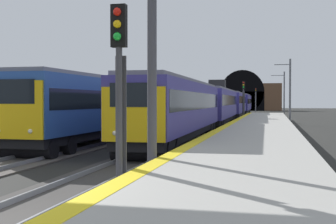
% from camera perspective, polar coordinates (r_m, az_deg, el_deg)
% --- Properties ---
extents(platform_right, '(112.00, 4.68, 0.95)m').
position_cam_1_polar(platform_right, '(8.72, 6.62, -12.74)').
color(platform_right, '#9E9B93').
rests_on(platform_right, ground_plane).
extents(platform_right_edge_strip, '(112.00, 0.50, 0.01)m').
position_cam_1_polar(platform_right_edge_strip, '(9.08, -6.78, -9.07)').
color(platform_right_edge_strip, yellow).
rests_on(platform_right_edge_strip, platform_right).
extents(train_main_approaching, '(78.61, 3.03, 4.74)m').
position_cam_1_polar(train_main_approaching, '(56.69, 7.29, 0.99)').
color(train_main_approaching, navy).
rests_on(train_main_approaching, ground_plane).
extents(train_adjacent_platform, '(38.08, 3.23, 4.96)m').
position_cam_1_polar(train_adjacent_platform, '(37.68, -3.13, 0.94)').
color(train_adjacent_platform, '#264C99').
rests_on(train_adjacent_platform, ground_plane).
extents(railway_signal_near, '(0.39, 0.38, 4.97)m').
position_cam_1_polar(railway_signal_near, '(11.38, -6.10, 3.51)').
color(railway_signal_near, '#38383D').
rests_on(railway_signal_near, ground_plane).
extents(railway_signal_mid, '(0.39, 0.38, 5.18)m').
position_cam_1_polar(railway_signal_mid, '(60.44, 9.39, 1.89)').
color(railway_signal_mid, '#38383D').
rests_on(railway_signal_mid, ground_plane).
extents(railway_signal_far, '(0.39, 0.38, 5.50)m').
position_cam_1_polar(railway_signal_far, '(104.73, 10.88, 1.70)').
color(railway_signal_far, '#4C4C54').
rests_on(railway_signal_far, ground_plane).
extents(overhead_signal_gantry, '(0.70, 9.30, 7.23)m').
position_cam_1_polar(overhead_signal_gantry, '(15.52, -18.70, 12.11)').
color(overhead_signal_gantry, '#3F3F47').
rests_on(overhead_signal_gantry, ground_plane).
extents(tunnel_portal, '(2.91, 20.79, 11.64)m').
position_cam_1_polar(tunnel_portal, '(126.17, 9.28, 1.88)').
color(tunnel_portal, brown).
rests_on(tunnel_portal, ground_plane).
extents(catenary_mast_near, '(0.22, 2.22, 7.33)m').
position_cam_1_polar(catenary_mast_near, '(76.40, 14.25, 2.24)').
color(catenary_mast_near, '#595B60').
rests_on(catenary_mast_near, ground_plane).
extents(catenary_mast_far, '(0.22, 1.77, 7.12)m').
position_cam_1_polar(catenary_mast_far, '(50.94, 14.93, 2.53)').
color(catenary_mast_far, '#595B60').
rests_on(catenary_mast_far, ground_plane).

